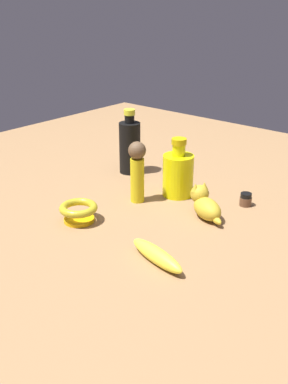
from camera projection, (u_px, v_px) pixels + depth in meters
ground at (144, 212)px, 1.29m from camera, size 2.00×2.00×0.00m
nail_polish_jar at (246, 199)px, 1.32m from camera, size 0.03×0.03×0.04m
bottle_short at (178, 173)px, 1.37m from camera, size 0.09×0.09×0.18m
bottle_tall at (130, 146)px, 1.54m from camera, size 0.07×0.07×0.22m
bowl at (79, 211)px, 1.22m from camera, size 0.10×0.10×0.05m
person_figure_adult at (137, 169)px, 1.31m from camera, size 0.06×0.06×0.18m
banana at (157, 255)px, 1.04m from camera, size 0.18×0.07×0.04m
cat_figurine at (205, 204)px, 1.24m from camera, size 0.13×0.10×0.09m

